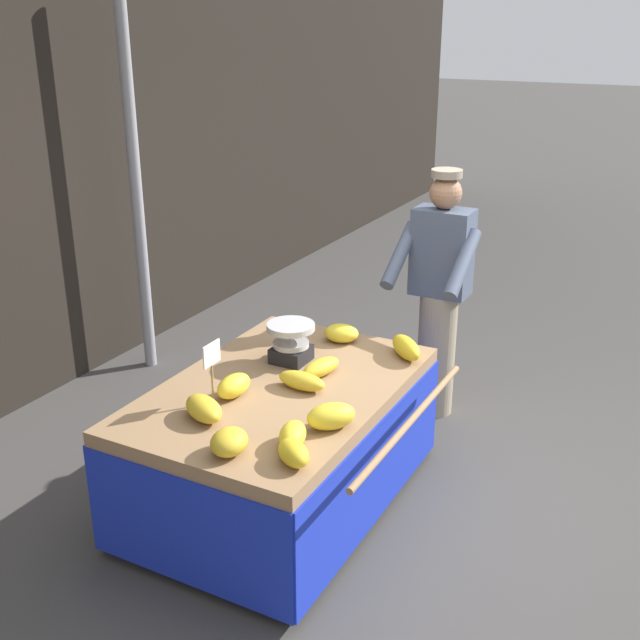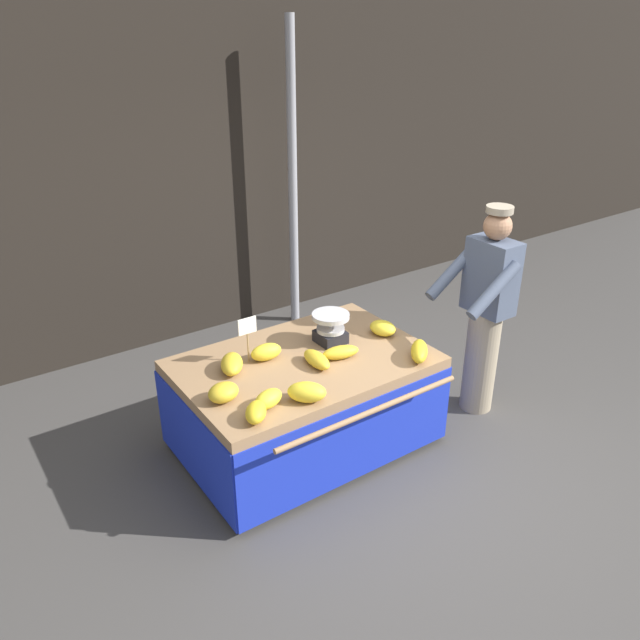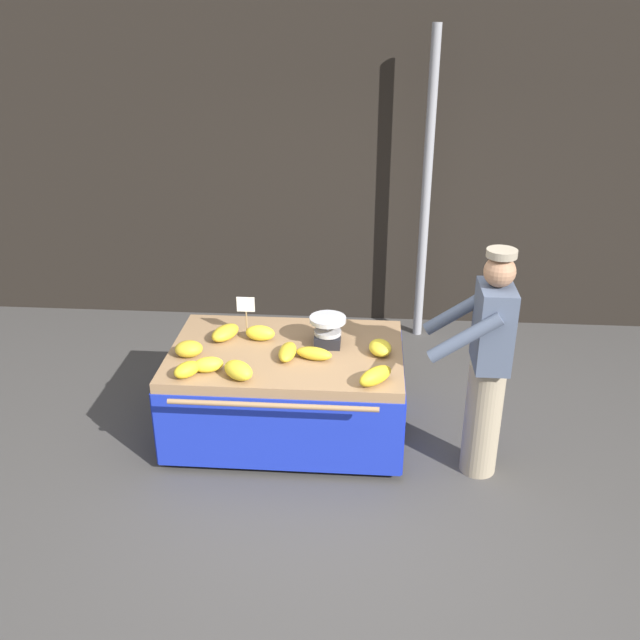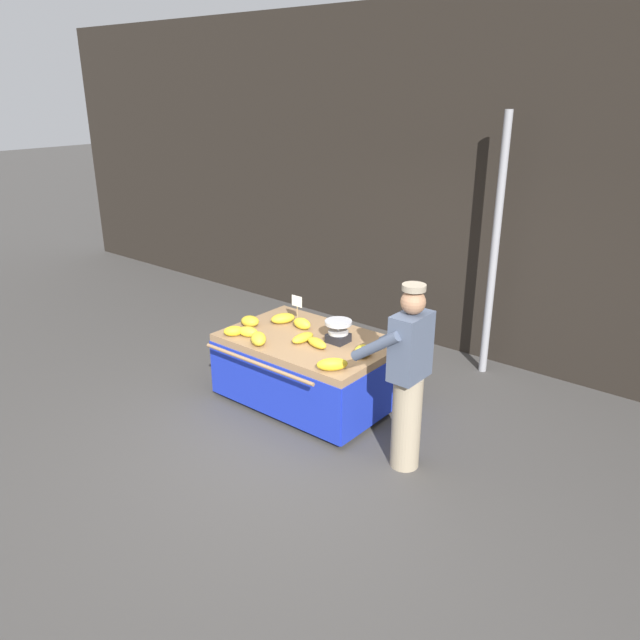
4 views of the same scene
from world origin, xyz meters
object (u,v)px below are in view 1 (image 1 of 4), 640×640
at_px(banana_bunch_1, 406,348).
at_px(vendor_person, 439,295).
at_px(weighing_scale, 291,343).
at_px(banana_bunch_0, 229,442).
at_px(banana_bunch_2, 293,435).
at_px(banana_bunch_8, 331,416).
at_px(price_sign, 212,360).
at_px(banana_bunch_5, 234,386).
at_px(street_pole, 135,180).
at_px(banana_bunch_9, 293,453).
at_px(banana_bunch_6, 302,381).
at_px(banana_cart, 281,417).
at_px(banana_bunch_4, 321,367).
at_px(banana_bunch_3, 341,333).
at_px(banana_bunch_7, 204,409).

height_order(banana_bunch_1, vendor_person, vendor_person).
bearing_deg(weighing_scale, banana_bunch_0, -165.76).
xyz_separation_m(banana_bunch_2, banana_bunch_8, (0.23, -0.08, 0.01)).
height_order(price_sign, banana_bunch_5, price_sign).
relative_size(street_pole, vendor_person, 1.74).
distance_m(banana_bunch_2, banana_bunch_9, 0.16).
relative_size(weighing_scale, banana_bunch_8, 1.13).
bearing_deg(price_sign, banana_bunch_6, -41.92).
distance_m(banana_bunch_2, vendor_person, 1.96).
bearing_deg(banana_bunch_6, banana_bunch_0, -177.68).
bearing_deg(banana_bunch_1, banana_bunch_2, 175.87).
bearing_deg(weighing_scale, banana_bunch_6, -141.06).
height_order(price_sign, banana_bunch_9, price_sign).
bearing_deg(banana_bunch_9, street_pole, 52.84).
height_order(banana_bunch_1, banana_bunch_2, banana_bunch_1).
height_order(weighing_scale, banana_bunch_6, weighing_scale).
distance_m(weighing_scale, vendor_person, 1.24).
xyz_separation_m(banana_cart, banana_bunch_4, (0.23, -0.13, 0.24)).
bearing_deg(street_pole, banana_bunch_9, -127.16).
height_order(banana_bunch_3, banana_bunch_4, banana_bunch_3).
bearing_deg(banana_bunch_0, banana_bunch_1, -12.55).
relative_size(banana_bunch_4, banana_bunch_5, 1.19).
bearing_deg(banana_cart, banana_bunch_1, -34.15).
distance_m(weighing_scale, price_sign, 0.66).
xyz_separation_m(banana_bunch_4, banana_bunch_7, (-0.72, 0.28, 0.01)).
relative_size(banana_bunch_2, banana_bunch_8, 0.87).
bearing_deg(banana_bunch_6, banana_bunch_3, 8.56).
relative_size(banana_bunch_3, banana_bunch_9, 1.02).
distance_m(banana_bunch_6, banana_bunch_7, 0.59).
height_order(price_sign, vendor_person, vendor_person).
bearing_deg(banana_bunch_5, banana_bunch_9, -125.18).
distance_m(banana_bunch_3, banana_bunch_9, 1.43).
relative_size(banana_bunch_2, banana_bunch_5, 0.94).
bearing_deg(banana_bunch_4, banana_cart, 149.52).
relative_size(banana_bunch_3, banana_bunch_7, 0.77).
xyz_separation_m(street_pole, banana_bunch_2, (-1.65, -2.27, -0.70)).
distance_m(price_sign, banana_bunch_3, 1.09).
bearing_deg(banana_bunch_7, street_pole, 47.01).
xyz_separation_m(banana_bunch_0, banana_bunch_7, (0.22, 0.30, -0.00)).
bearing_deg(banana_bunch_0, banana_bunch_6, 2.32).
relative_size(street_pole, banana_bunch_6, 10.54).
height_order(banana_bunch_5, banana_bunch_6, banana_bunch_5).
xyz_separation_m(weighing_scale, banana_bunch_3, (0.40, -0.13, -0.06)).
height_order(banana_bunch_4, banana_bunch_6, same).
distance_m(banana_bunch_1, banana_bunch_3, 0.44).
height_order(weighing_scale, banana_bunch_7, weighing_scale).
bearing_deg(banana_bunch_7, vendor_person, -15.35).
bearing_deg(vendor_person, banana_bunch_5, 162.08).
bearing_deg(banana_bunch_3, weighing_scale, 162.59).
distance_m(banana_bunch_5, banana_bunch_9, 0.75).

